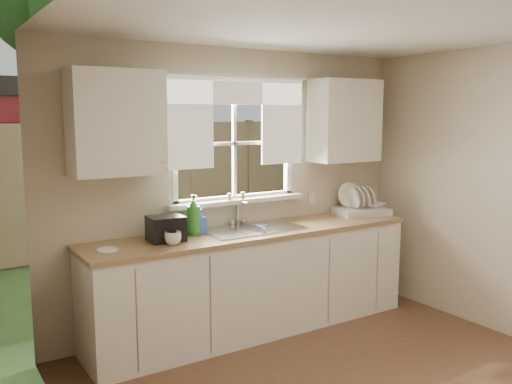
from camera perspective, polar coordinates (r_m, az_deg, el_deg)
room_walls at (r=3.37m, az=15.89°, el=-3.73°), size 3.62×4.02×2.50m
ceiling at (r=3.39m, az=15.90°, el=17.82°), size 3.60×4.00×0.02m
window at (r=4.93m, az=-2.19°, el=3.20°), size 1.38×0.16×1.06m
curtains at (r=4.87m, az=-1.91°, el=8.41°), size 1.50×0.03×0.81m
base_cabinets at (r=4.87m, az=-0.19°, el=-9.49°), size 3.00×0.62×0.87m
countertop at (r=4.75m, az=-0.19°, el=-4.26°), size 3.04×0.65×0.04m
upper_cabinet_left at (r=4.28m, az=-14.51°, el=7.07°), size 0.70×0.33×0.80m
upper_cabinet_right at (r=5.45m, az=9.33°, el=7.41°), size 0.70×0.33×0.80m
wall_outlet at (r=5.46m, az=5.91°, el=-0.64°), size 0.08×0.01×0.12m
sill_jars at (r=4.90m, az=-2.11°, el=-0.43°), size 0.18×0.04×0.06m
backyard at (r=11.20m, az=-16.96°, el=15.79°), size 20.00×10.00×6.13m
sink at (r=4.79m, az=-0.40°, el=-4.79°), size 0.88×0.52×0.40m
dish_rack at (r=5.57m, az=10.94°, el=-1.65°), size 0.57×0.48×0.31m
bowl at (r=5.63m, az=12.35°, el=-1.35°), size 0.21×0.21×0.05m
soap_bottle_a at (r=4.55m, az=-6.59°, el=-2.41°), size 0.13×0.13×0.34m
soap_bottle_b at (r=4.62m, az=-5.91°, el=-3.04°), size 0.12×0.12×0.22m
soap_bottle_c at (r=4.60m, az=-7.86°, el=-3.53°), size 0.14×0.14×0.15m
saucer at (r=4.20m, az=-15.38°, el=-5.87°), size 0.16×0.16×0.01m
cup at (r=4.26m, az=-8.74°, el=-4.82°), size 0.16×0.16×0.10m
black_appliance at (r=4.39m, az=-9.47°, el=-3.80°), size 0.29×0.25×0.20m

